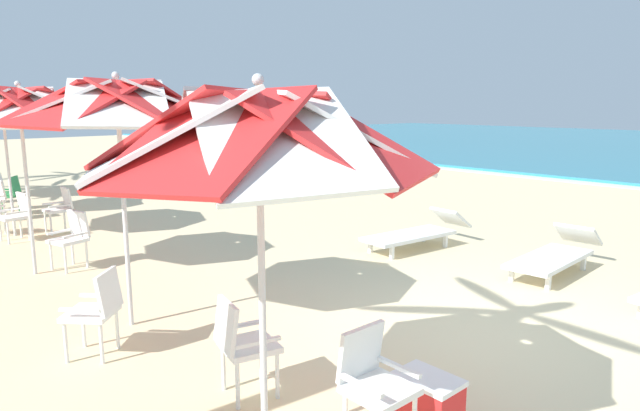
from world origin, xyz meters
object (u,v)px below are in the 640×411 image
Objects in this scene: sun_lounger_1 at (555,254)px; beach_umbrella_3 at (3,114)px; plastic_chair_1 at (242,341)px; plastic_chair_3 at (72,236)px; plastic_chair_8 at (10,193)px; sun_lounger_2 at (417,232)px; beach_umbrella_2 at (20,108)px; cooler_box at (427,400)px; plastic_chair_0 at (373,379)px; plastic_chair_6 at (60,207)px; beach_umbrella_0 at (259,136)px; beach_umbrella_1 at (117,105)px; plastic_chair_4 at (17,213)px; plastic_chair_2 at (97,308)px.

beach_umbrella_3 is at bearing -146.38° from sun_lounger_1.
plastic_chair_3 is (-4.85, 0.24, 0.00)m from plastic_chair_1.
plastic_chair_8 is 0.39× the size of sun_lounger_2.
beach_umbrella_2 is 1.27× the size of sun_lounger_1.
plastic_chair_3 is 5.15m from plastic_chair_8.
plastic_chair_8 is 1.73× the size of cooler_box.
beach_umbrella_2 is (-4.91, -0.29, 1.90)m from plastic_chair_1.
plastic_chair_0 is 6.03m from plastic_chair_3.
plastic_chair_6 reaches higher than sun_lounger_1.
beach_umbrella_2 is at bearing -169.98° from cooler_box.
plastic_chair_0 is at bearing 52.03° from beach_umbrella_0.
beach_umbrella_3 is 1.94m from plastic_chair_6.
sun_lounger_1 is (10.16, 4.78, -0.22)m from plastic_chair_8.
beach_umbrella_1 reaches higher than plastic_chair_1.
plastic_chair_8 is (-2.68, 0.52, 0.00)m from plastic_chair_4.
sun_lounger_2 is at bearing -170.64° from sun_lounger_1.
plastic_chair_0 is 1.00× the size of plastic_chair_6.
plastic_chair_2 is at bearing -6.93° from beach_umbrella_3.
beach_umbrella_1 is at bearing -6.08° from plastic_chair_3.
beach_umbrella_1 reaches higher than cooler_box.
beach_umbrella_3 is at bearing -109.87° from plastic_chair_6.
plastic_chair_8 is at bearing -150.86° from sun_lounger_2.
plastic_chair_1 is 5.45m from sun_lounger_2.
plastic_chair_1 is (-1.19, -0.33, 0.00)m from plastic_chair_0.
plastic_chair_8 reaches higher than cooler_box.
plastic_chair_2 is 1.73× the size of cooler_box.
beach_umbrella_0 is 6.31m from sun_lounger_2.
beach_umbrella_2 is at bearing -131.78° from sun_lounger_1.
sun_lounger_2 is (-2.77, 5.32, -1.97)m from beach_umbrella_0.
beach_umbrella_1 reaches higher than plastic_chair_2.
plastic_chair_0 and plastic_chair_3 have the same top height.
beach_umbrella_2 reaches higher than sun_lounger_1.
beach_umbrella_2 is 3.19× the size of plastic_chair_3.
beach_umbrella_2 is at bearing 179.98° from beach_umbrella_0.
plastic_chair_3 is 0.39× the size of sun_lounger_2.
plastic_chair_0 is 6.41m from beach_umbrella_2.
plastic_chair_0 reaches higher than sun_lounger_1.
plastic_chair_0 is at bearing 0.87° from plastic_chair_3.
plastic_chair_2 is at bearing -159.20° from plastic_chair_1.
beach_umbrella_0 is at bearing -119.33° from cooler_box.
plastic_chair_4 is at bearing -136.69° from sun_lounger_2.
beach_umbrella_1 is at bearing -178.78° from plastic_chair_1.
plastic_chair_4 is (-8.00, 0.39, -1.75)m from beach_umbrella_0.
plastic_chair_8 is 11.23m from sun_lounger_1.
beach_umbrella_3 is 1.21× the size of sun_lounger_1.
plastic_chair_2 reaches higher than cooler_box.
plastic_chair_1 is 0.40× the size of sun_lounger_1.
plastic_chair_2 is 1.00× the size of plastic_chair_8.
cooler_box is (11.30, 0.19, -0.30)m from plastic_chair_8.
plastic_chair_0 is 0.40× the size of sun_lounger_1.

